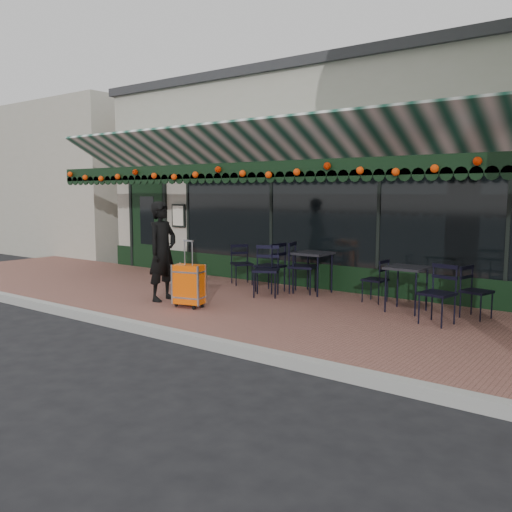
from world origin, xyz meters
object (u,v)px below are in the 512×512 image
Objects in this scene: cafe_table_a at (407,271)px; chair_a_right at (477,292)px; chair_a_front at (437,294)px; chair_b_left at (270,267)px; chair_a_left at (375,280)px; suitcase at (189,285)px; chair_b_right at (303,267)px; chair_solo at (242,264)px; chair_b_front at (266,271)px; woman at (162,251)px; cafe_table_b at (313,256)px.

cafe_table_a is 0.91× the size of chair_a_right.
chair_b_left reaches higher than chair_a_front.
chair_a_right reaches higher than chair_a_left.
suitcase is 1.13× the size of chair_b_right.
cafe_table_a is 0.87× the size of chair_solo.
chair_a_right reaches higher than cafe_table_a.
chair_a_front is at bearing 168.72° from chair_a_right.
chair_a_right is 0.83× the size of chair_b_left.
chair_a_left is 0.95× the size of chair_a_right.
chair_a_front is (0.68, -0.55, -0.21)m from cafe_table_a.
chair_a_front is (-0.35, -0.74, 0.04)m from chair_a_right.
chair_solo is (-1.17, 0.76, -0.06)m from chair_b_front.
cafe_table_a is 0.75× the size of chair_b_left.
cafe_table_a is at bearing 91.64° from chair_b_left.
chair_b_left is (-3.79, -0.08, 0.08)m from chair_a_right.
chair_solo reaches higher than chair_a_left.
chair_b_right reaches higher than chair_b_left.
suitcase is at bearing -134.50° from chair_b_front.
suitcase is at bearing 144.01° from chair_b_right.
chair_a_left is at bearing 97.45° from chair_a_right.
woman is 1.81× the size of chair_b_left.
cafe_table_b reaches higher than cafe_table_a.
chair_b_right is (0.83, 2.24, 0.12)m from suitcase.
suitcase is at bearing -3.67° from chair_b_left.
suitcase is 4.54m from chair_a_right.
cafe_table_a is at bearing -60.86° from chair_solo.
cafe_table_a is at bearing -19.97° from chair_b_front.
chair_a_left is at bearing -55.00° from chair_solo.
chair_a_left is at bearing 101.80° from chair_b_left.
chair_a_front is 4.50m from chair_solo.
woman is 3.76m from chair_a_left.
chair_b_right reaches higher than chair_b_front.
suitcase reaches higher than chair_solo.
woman is 2.28× the size of chair_a_left.
suitcase is 1.45× the size of chair_a_left.
chair_solo is (-3.71, 0.43, -0.24)m from cafe_table_a.
suitcase reaches higher than chair_a_left.
chair_b_front is 1.40m from chair_solo.
woman is at bearing -52.19° from chair_a_left.
chair_a_right is 0.96× the size of chair_solo.
cafe_table_b is 0.83× the size of chair_b_front.
chair_b_right is 1.53m from chair_solo.
chair_b_left is at bearing 105.36° from chair_a_right.
chair_b_left is 1.16× the size of chair_solo.
chair_a_left is at bearing -3.05° from cafe_table_b.
chair_a_front is 3.01m from chair_b_right.
chair_a_front is at bearing -123.67° from chair_b_right.
chair_a_right is at bearing 10.24° from cafe_table_a.
chair_b_left is 0.63m from chair_b_right.
suitcase is at bearing -127.40° from chair_solo.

